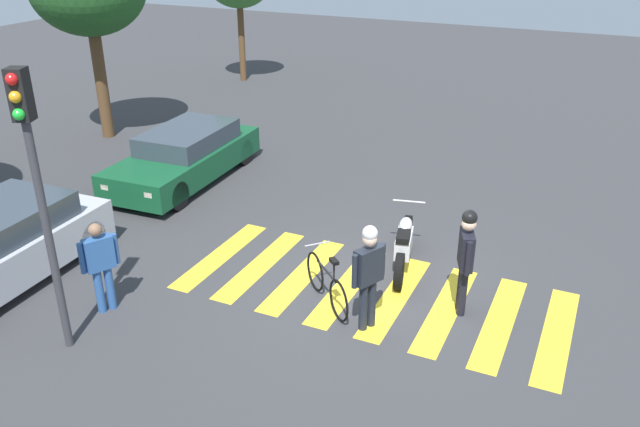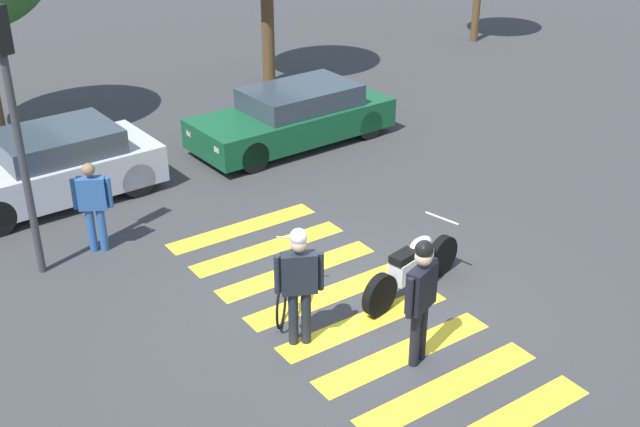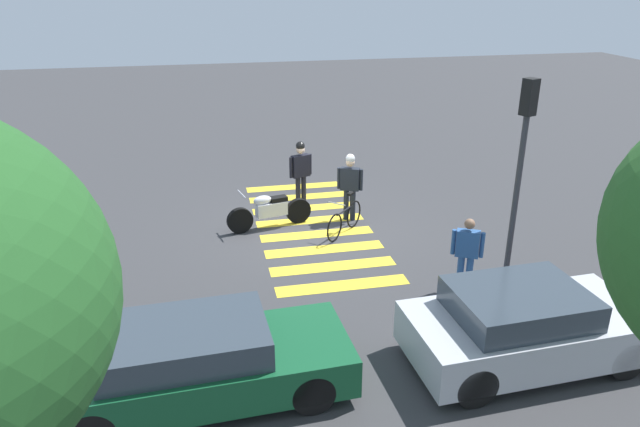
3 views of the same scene
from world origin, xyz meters
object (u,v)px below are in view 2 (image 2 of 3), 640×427
police_motorcycle (412,267)px  car_silver_sedan (53,167)px  officer_by_motorcycle (299,278)px  officer_on_foot (421,293)px  leaning_bicycle (287,284)px  traffic_light_pole (11,103)px  pedestrian_bystander (93,202)px  car_green_compact (294,117)px

police_motorcycle → car_silver_sedan: size_ratio=0.55×
officer_by_motorcycle → officer_on_foot: bearing=-49.4°
leaning_bicycle → traffic_light_pole: (-2.76, 3.14, 2.50)m
car_silver_sedan → leaning_bicycle: bearing=-73.9°
pedestrian_bystander → car_silver_sedan: pedestrian_bystander is taller
police_motorcycle → leaning_bicycle: police_motorcycle is taller
officer_on_foot → car_silver_sedan: officer_on_foot is taller
police_motorcycle → car_green_compact: (1.92, 6.29, 0.16)m
officer_on_foot → pedestrian_bystander: officer_on_foot is taller
officer_on_foot → car_green_compact: officer_on_foot is taller
leaning_bicycle → officer_by_motorcycle: size_ratio=0.71×
officer_on_foot → officer_by_motorcycle: officer_on_foot is taller
officer_on_foot → police_motorcycle: bearing=52.1°
leaning_bicycle → officer_by_motorcycle: officer_by_motorcycle is taller
police_motorcycle → car_green_compact: 6.58m
police_motorcycle → car_silver_sedan: car_silver_sedan is taller
police_motorcycle → traffic_light_pole: 6.48m
police_motorcycle → pedestrian_bystander: bearing=130.8°
car_green_compact → officer_on_foot: bearing=-111.3°
officer_on_foot → car_green_compact: (2.98, 7.65, -0.47)m
police_motorcycle → officer_on_foot: officer_on_foot is taller
officer_by_motorcycle → police_motorcycle: bearing=2.5°
police_motorcycle → traffic_light_pole: size_ratio=0.52×
leaning_bicycle → pedestrian_bystander: bearing=117.6°
pedestrian_bystander → police_motorcycle: bearing=-49.2°
officer_by_motorcycle → traffic_light_pole: (-2.41, 4.01, 1.83)m
police_motorcycle → pedestrian_bystander: (-3.51, 4.07, 0.44)m
leaning_bicycle → car_green_compact: size_ratio=0.28×
car_silver_sedan → car_green_compact: 5.36m
traffic_light_pole → officer_on_foot: bearing=-56.5°
pedestrian_bystander → car_silver_sedan: 2.43m
officer_by_motorcycle → pedestrian_bystander: size_ratio=1.13×
leaning_bicycle → car_green_compact: bearing=56.1°
pedestrian_bystander → car_silver_sedan: (0.07, 2.42, -0.24)m
officer_on_foot → pedestrian_bystander: bearing=114.3°
traffic_light_pole → police_motorcycle: bearing=-40.8°
traffic_light_pole → pedestrian_bystander: bearing=8.2°
pedestrian_bystander → traffic_light_pole: (-1.04, -0.15, 1.98)m
leaning_bicycle → traffic_light_pole: bearing=131.3°
pedestrian_bystander → officer_by_motorcycle: bearing=-71.8°
car_silver_sedan → traffic_light_pole: traffic_light_pole is taller
leaning_bicycle → car_green_compact: car_green_compact is taller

